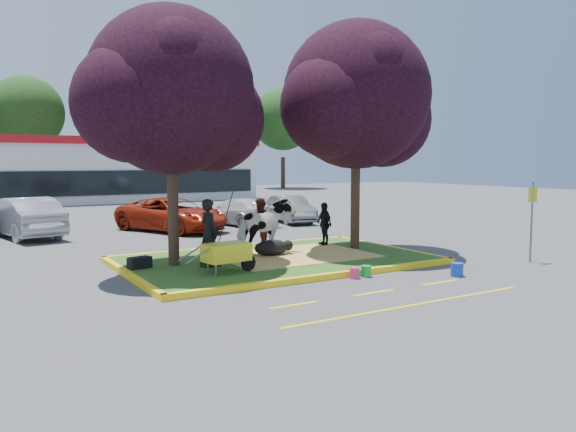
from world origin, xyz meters
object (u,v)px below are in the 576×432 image
cow (265,227)px  bucket_blue (457,270)px  car_silver (25,217)px  calf (271,248)px  bucket_green (366,271)px  bucket_pink (354,273)px  sign_post (532,214)px  handler (209,232)px  wheelbarrow (227,253)px

cow → bucket_blue: cow is taller
cow → car_silver: size_ratio=0.42×
calf → cow: bearing=81.5°
bucket_green → bucket_pink: (-0.35, 0.00, -0.01)m
sign_post → car_silver: sign_post is taller
cow → car_silver: bearing=10.4°
calf → handler: bearing=168.6°
car_silver → cow: bearing=110.5°
handler → cow: bearing=-75.6°
wheelbarrow → bucket_blue: wheelbarrow is taller
sign_post → bucket_blue: bearing=-169.2°
sign_post → bucket_green: sign_post is taller
cow → bucket_blue: 5.38m
calf → wheelbarrow: (-2.14, -1.65, 0.27)m
bucket_green → bucket_blue: bearing=-29.2°
cow → bucket_blue: bearing=-168.1°
car_silver → bucket_green: bearing=106.4°
bucket_green → car_silver: size_ratio=0.06×
car_silver → sign_post: bearing=120.7°
handler → bucket_green: 4.06m
bucket_green → car_silver: bearing=117.6°
calf → car_silver: (-5.40, 8.88, 0.37)m
cow → bucket_pink: (0.60, -3.37, -0.81)m
car_silver → bucket_pink: bearing=105.1°
cow → handler: size_ratio=1.10×
cow → sign_post: 7.43m
sign_post → bucket_blue: 3.47m
bucket_green → bucket_pink: 0.35m
cow → handler: (-2.03, -0.76, 0.06)m
bucket_pink → cow: bearing=100.2°
bucket_blue → bucket_pink: bearing=154.7°
calf → wheelbarrow: size_ratio=0.54×
wheelbarrow → sign_post: sign_post is taller
wheelbarrow → bucket_green: (3.03, -1.47, -0.51)m
cow → bucket_green: 3.59m
handler → bucket_pink: 3.81m
bucket_green → handler: bearing=138.9°
sign_post → cow: bearing=151.5°
wheelbarrow → sign_post: (8.22, -2.26, 0.72)m
cow → bucket_pink: cow is taller
cow → bucket_pink: 3.52m
cow → sign_post: (6.15, -4.16, 0.42)m
wheelbarrow → car_silver: bearing=98.9°
bucket_pink → sign_post: bearing=-8.1°
calf → handler: (-2.11, -0.51, 0.63)m
handler → wheelbarrow: handler is taller
calf → handler: size_ratio=0.61×
sign_post → bucket_green: bearing=176.9°
bucket_green → bucket_blue: bucket_blue is taller
cow → sign_post: bearing=-145.3°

